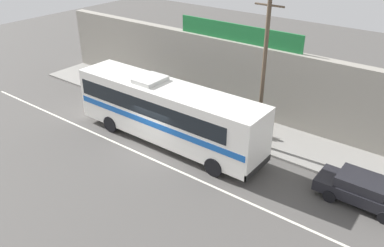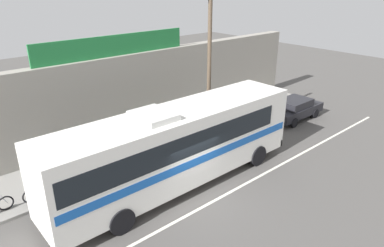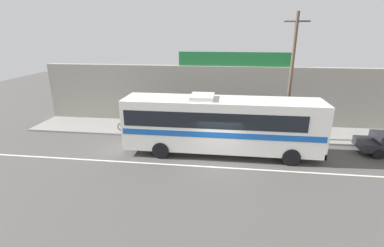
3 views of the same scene
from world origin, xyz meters
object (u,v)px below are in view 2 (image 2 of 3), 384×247
(parked_car, at_px, (294,108))
(intercity_bus, at_px, (176,144))
(utility_pole, at_px, (209,61))
(motorcycle_green, at_px, (44,188))
(pedestrian_far_right, at_px, (53,158))
(pedestrian_far_left, at_px, (83,150))
(pedestrian_by_curb, at_px, (181,121))

(parked_car, bearing_deg, intercity_bus, -173.80)
(parked_car, distance_m, utility_pole, 7.55)
(parked_car, relative_size, utility_pole, 0.49)
(utility_pole, distance_m, motorcycle_green, 10.24)
(pedestrian_far_right, bearing_deg, pedestrian_far_left, -4.24)
(motorcycle_green, bearing_deg, pedestrian_far_left, 29.35)
(intercity_bus, bearing_deg, utility_pole, 31.20)
(utility_pole, distance_m, pedestrian_by_curb, 3.79)
(motorcycle_green, distance_m, pedestrian_far_left, 2.82)
(parked_car, height_order, pedestrian_far_right, pedestrian_far_right)
(intercity_bus, xyz_separation_m, motorcycle_green, (-4.90, 2.74, -1.50))
(pedestrian_far_right, bearing_deg, parked_car, -11.57)
(pedestrian_far_left, bearing_deg, utility_pole, -10.89)
(motorcycle_green, bearing_deg, parked_car, -5.65)
(pedestrian_by_curb, distance_m, pedestrian_far_left, 5.87)
(pedestrian_far_left, bearing_deg, parked_car, -12.33)
(intercity_bus, height_order, utility_pole, utility_pole)
(pedestrian_far_left, bearing_deg, pedestrian_by_curb, -3.29)
(intercity_bus, relative_size, parked_car, 2.88)
(intercity_bus, bearing_deg, motorcycle_green, 150.80)
(parked_car, height_order, motorcycle_green, parked_car)
(parked_car, relative_size, motorcycle_green, 2.30)
(utility_pole, relative_size, pedestrian_far_left, 5.42)
(parked_car, height_order, utility_pole, utility_pole)
(utility_pole, relative_size, motorcycle_green, 4.65)
(motorcycle_green, xyz_separation_m, pedestrian_by_curb, (8.27, 1.02, 0.50))
(pedestrian_by_curb, bearing_deg, parked_car, -18.99)
(utility_pole, relative_size, pedestrian_far_right, 5.29)
(pedestrian_far_right, height_order, pedestrian_by_curb, pedestrian_far_right)
(motorcycle_green, xyz_separation_m, pedestrian_far_right, (1.01, 1.46, 0.50))
(intercity_bus, distance_m, pedestrian_far_left, 4.90)
(pedestrian_by_curb, bearing_deg, motorcycle_green, -172.95)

